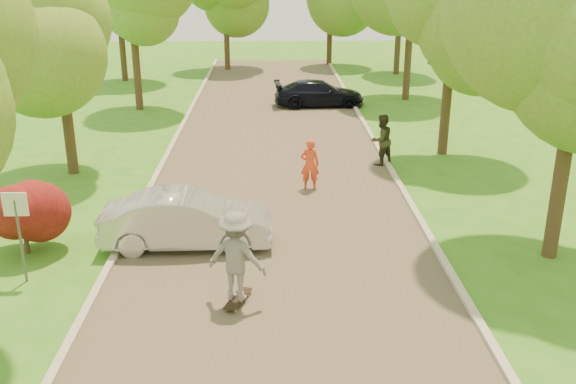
{
  "coord_description": "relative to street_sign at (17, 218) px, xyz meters",
  "views": [
    {
      "loc": [
        -0.14,
        -9.35,
        6.99
      ],
      "look_at": [
        0.29,
        6.28,
        1.3
      ],
      "focal_mm": 40.0,
      "sensor_mm": 36.0,
      "label": 1
    }
  ],
  "objects": [
    {
      "name": "road",
      "position": [
        5.8,
        4.0,
        -1.56
      ],
      "size": [
        8.0,
        60.0,
        0.01
      ],
      "primitive_type": "cube",
      "color": "#4C4438",
      "rests_on": "ground"
    },
    {
      "name": "curb_left",
      "position": [
        1.75,
        4.0,
        -1.5
      ],
      "size": [
        0.18,
        60.0,
        0.12
      ],
      "primitive_type": "cube",
      "color": "#B2AD9E",
      "rests_on": "ground"
    },
    {
      "name": "curb_right",
      "position": [
        9.85,
        4.0,
        -1.5
      ],
      "size": [
        0.18,
        60.0,
        0.12
      ],
      "primitive_type": "cube",
      "color": "#B2AD9E",
      "rests_on": "ground"
    },
    {
      "name": "street_sign",
      "position": [
        0.0,
        0.0,
        0.0
      ],
      "size": [
        0.55,
        0.06,
        2.17
      ],
      "color": "#59595E",
      "rests_on": "ground"
    },
    {
      "name": "red_shrub",
      "position": [
        -0.5,
        1.5,
        -0.47
      ],
      "size": [
        1.7,
        1.7,
        1.95
      ],
      "color": "#382619",
      "rests_on": "ground"
    },
    {
      "name": "tree_l_midb",
      "position": [
        -1.01,
        8.0,
        3.02
      ],
      "size": [
        4.3,
        4.2,
        6.62
      ],
      "color": "#382619",
      "rests_on": "ground"
    },
    {
      "name": "tree_r_midb",
      "position": [
        12.4,
        10.0,
        3.32
      ],
      "size": [
        4.51,
        4.4,
        7.01
      ],
      "color": "#382619",
      "rests_on": "ground"
    },
    {
      "name": "silver_sedan",
      "position": [
        3.5,
        1.86,
        -0.85
      ],
      "size": [
        4.38,
        1.62,
        1.43
      ],
      "primitive_type": "imported",
      "rotation": [
        0.0,
        0.0,
        1.59
      ],
      "color": "#B4B4B9",
      "rests_on": "ground"
    },
    {
      "name": "dark_sedan",
      "position": [
        8.1,
        18.5,
        -0.91
      ],
      "size": [
        4.57,
        2.07,
        1.3
      ],
      "primitive_type": "imported",
      "rotation": [
        0.0,
        0.0,
        1.63
      ],
      "color": "black",
      "rests_on": "ground"
    },
    {
      "name": "longboard",
      "position": [
        4.92,
        -1.15,
        -1.45
      ],
      "size": [
        0.61,
        1.05,
        0.12
      ],
      "rotation": [
        0.0,
        0.0,
        2.8
      ],
      "color": "black",
      "rests_on": "ground"
    },
    {
      "name": "skateboarder",
      "position": [
        4.92,
        -1.15,
        -0.44
      ],
      "size": [
        1.46,
        1.13,
        1.98
      ],
      "primitive_type": "imported",
      "rotation": [
        0.0,
        0.0,
        2.8
      ],
      "color": "slate",
      "rests_on": "longboard"
    },
    {
      "name": "person_striped",
      "position": [
        6.9,
        6.1,
        -0.73
      ],
      "size": [
        0.62,
        0.41,
        1.66
      ],
      "primitive_type": "imported",
      "rotation": [
        0.0,
        0.0,
        3.11
      ],
      "color": "#E44322",
      "rests_on": "ground"
    },
    {
      "name": "person_olive",
      "position": [
        9.6,
        8.64,
        -0.64
      ],
      "size": [
        1.13,
        1.08,
        1.85
      ],
      "primitive_type": "imported",
      "rotation": [
        0.0,
        0.0,
        3.72
      ],
      "color": "#2C2E1B",
      "rests_on": "ground"
    }
  ]
}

